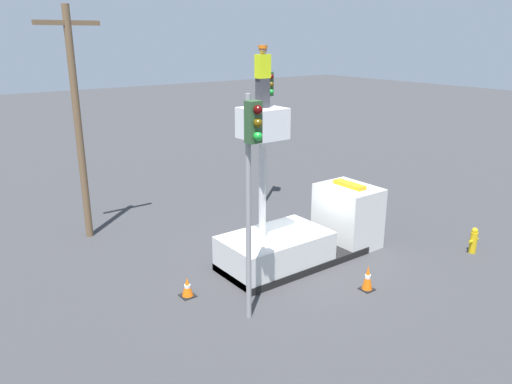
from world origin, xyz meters
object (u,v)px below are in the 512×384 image
object	(u,v)px
traffic_light_pole	(251,168)
utility_pole	(77,119)
worker	(263,77)
traffic_light_across	(267,110)
fire_hydrant	(473,240)
traffic_cone_curbside	(368,278)
bucket_truck	(306,231)
traffic_cone_rear	(187,287)

from	to	relation	value
traffic_light_pole	utility_pole	distance (m)	8.52
worker	traffic_light_across	size ratio (longest dim) A/B	0.29
fire_hydrant	traffic_cone_curbside	size ratio (longest dim) A/B	1.18
bucket_truck	fire_hydrant	distance (m)	5.94
traffic_cone_rear	traffic_cone_curbside	size ratio (longest dim) A/B	0.75
traffic_light_pole	bucket_truck	bearing A→B (deg)	28.69
utility_pole	worker	bearing A→B (deg)	-61.70
traffic_light_across	traffic_cone_rear	world-z (taller)	traffic_light_across
fire_hydrant	traffic_cone_curbside	bearing A→B (deg)	175.52
bucket_truck	traffic_light_across	bearing A→B (deg)	64.95
traffic_cone_curbside	utility_pole	xyz separation A→B (m)	(-5.24, 9.12, 4.09)
worker	traffic_cone_rear	size ratio (longest dim) A/B	2.94
traffic_light_pole	traffic_cone_curbside	distance (m)	5.40
fire_hydrant	traffic_light_across	bearing A→B (deg)	105.96
traffic_light_pole	traffic_cone_rear	size ratio (longest dim) A/B	10.05
traffic_cone_rear	bucket_truck	bearing A→B (deg)	-0.79
traffic_light_pole	fire_hydrant	size ratio (longest dim) A/B	6.42
traffic_light_pole	traffic_light_across	size ratio (longest dim) A/B	1.00
traffic_cone_rear	traffic_cone_curbside	world-z (taller)	traffic_cone_curbside
traffic_light_across	traffic_cone_rear	bearing A→B (deg)	-142.83
bucket_truck	fire_hydrant	bearing A→B (deg)	-32.55
utility_pole	traffic_light_across	bearing A→B (deg)	-6.69
traffic_light_across	traffic_cone_curbside	world-z (taller)	traffic_light_across
traffic_cone_rear	traffic_cone_curbside	xyz separation A→B (m)	(4.51, -2.85, 0.10)
bucket_truck	traffic_light_pole	world-z (taller)	traffic_light_pole
traffic_light_pole	traffic_cone_curbside	bearing A→B (deg)	-11.25
bucket_truck	traffic_cone_curbside	size ratio (longest dim) A/B	7.47
traffic_light_across	fire_hydrant	bearing A→B (deg)	-74.04
traffic_cone_curbside	traffic_cone_rear	bearing A→B (deg)	147.66
traffic_light_pole	fire_hydrant	xyz separation A→B (m)	(8.74, -1.13, -3.75)
worker	traffic_light_pole	distance (m)	3.40
traffic_light_across	utility_pole	distance (m)	7.84
worker	traffic_cone_rear	distance (m)	6.45
traffic_light_across	traffic_cone_rear	xyz separation A→B (m)	(-7.06, -5.35, -3.92)
traffic_light_pole	fire_hydrant	bearing A→B (deg)	-7.40
traffic_light_across	utility_pole	bearing A→B (deg)	173.31
fire_hydrant	utility_pole	bearing A→B (deg)	137.13
worker	utility_pole	bearing A→B (deg)	118.30
traffic_light_across	utility_pole	xyz separation A→B (m)	(-7.79, 0.91, 0.26)
worker	traffic_light_pole	world-z (taller)	worker
worker	bucket_truck	bearing A→B (deg)	0.00
traffic_light_pole	utility_pole	size ratio (longest dim) A/B	0.72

